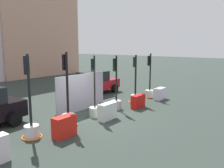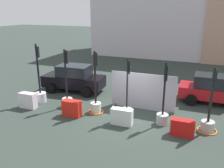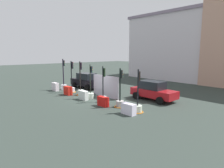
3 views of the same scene
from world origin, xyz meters
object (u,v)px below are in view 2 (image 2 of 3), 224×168
(construction_barrier_0, at_px, (28,100))
(construction_barrier_2, at_px, (122,117))
(traffic_light_3, at_px, (127,107))
(traffic_light_2, at_px, (96,102))
(traffic_light_5, at_px, (208,120))
(traffic_light_0, at_px, (40,92))
(construction_barrier_3, at_px, (182,128))
(traffic_light_4, at_px, (163,112))
(traffic_light_1, at_px, (67,96))
(construction_barrier_1, at_px, (72,108))
(car_black_sedan, at_px, (74,78))
(car_red_compact, at_px, (215,90))

(construction_barrier_0, height_order, construction_barrier_2, construction_barrier_0)
(traffic_light_3, height_order, construction_barrier_2, traffic_light_3)
(traffic_light_2, xyz_separation_m, traffic_light_5, (5.79, -0.01, -0.07))
(traffic_light_0, height_order, construction_barrier_3, traffic_light_0)
(construction_barrier_0, bearing_deg, traffic_light_4, 6.31)
(construction_barrier_0, bearing_deg, construction_barrier_2, 0.02)
(traffic_light_5, height_order, construction_barrier_2, traffic_light_5)
(traffic_light_0, xyz_separation_m, traffic_light_4, (7.50, -0.18, 0.00))
(traffic_light_3, bearing_deg, traffic_light_1, 177.90)
(construction_barrier_0, distance_m, construction_barrier_3, 8.66)
(traffic_light_1, bearing_deg, traffic_light_4, -1.32)
(traffic_light_4, bearing_deg, construction_barrier_0, -173.69)
(construction_barrier_0, bearing_deg, traffic_light_0, 83.84)
(construction_barrier_3, bearing_deg, traffic_light_2, 169.36)
(traffic_light_1, relative_size, traffic_light_3, 1.06)
(construction_barrier_0, relative_size, construction_barrier_2, 0.94)
(traffic_light_0, bearing_deg, construction_barrier_1, -20.00)
(traffic_light_3, height_order, construction_barrier_0, traffic_light_3)
(traffic_light_3, bearing_deg, construction_barrier_2, -89.22)
(traffic_light_1, relative_size, traffic_light_2, 0.99)
(traffic_light_2, bearing_deg, traffic_light_5, -0.10)
(traffic_light_1, height_order, traffic_light_3, traffic_light_1)
(traffic_light_1, distance_m, construction_barrier_0, 2.28)
(traffic_light_3, relative_size, construction_barrier_0, 3.12)
(car_black_sedan, bearing_deg, construction_barrier_1, -61.50)
(traffic_light_1, height_order, construction_barrier_0, traffic_light_1)
(traffic_light_2, height_order, car_red_compact, traffic_light_2)
(traffic_light_0, relative_size, traffic_light_2, 1.05)
(traffic_light_5, bearing_deg, traffic_light_2, 179.90)
(traffic_light_3, relative_size, construction_barrier_1, 3.18)
(traffic_light_1, height_order, construction_barrier_3, traffic_light_1)
(construction_barrier_0, bearing_deg, car_black_sedan, 74.30)
(traffic_light_3, bearing_deg, construction_barrier_3, -16.29)
(traffic_light_1, distance_m, traffic_light_3, 3.70)
(car_red_compact, relative_size, car_black_sedan, 0.98)
(construction_barrier_3, xyz_separation_m, car_black_sedan, (-7.66, 3.58, 0.52))
(construction_barrier_3, bearing_deg, car_red_compact, 73.73)
(traffic_light_1, height_order, traffic_light_2, traffic_light_2)
(traffic_light_5, xyz_separation_m, car_black_sedan, (-8.72, 2.70, 0.36))
(construction_barrier_1, xyz_separation_m, car_black_sedan, (-1.94, 3.57, 0.48))
(traffic_light_3, bearing_deg, traffic_light_4, 0.22)
(traffic_light_1, height_order, construction_barrier_2, traffic_light_1)
(construction_barrier_2, distance_m, construction_barrier_3, 2.91)
(traffic_light_3, bearing_deg, traffic_light_0, 178.14)
(traffic_light_2, xyz_separation_m, car_black_sedan, (-2.93, 2.69, 0.29))
(traffic_light_1, relative_size, construction_barrier_3, 3.21)
(construction_barrier_1, bearing_deg, construction_barrier_2, 0.27)
(traffic_light_4, height_order, car_red_compact, traffic_light_4)
(traffic_light_4, bearing_deg, traffic_light_3, -179.78)
(construction_barrier_1, height_order, car_black_sedan, car_black_sedan)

